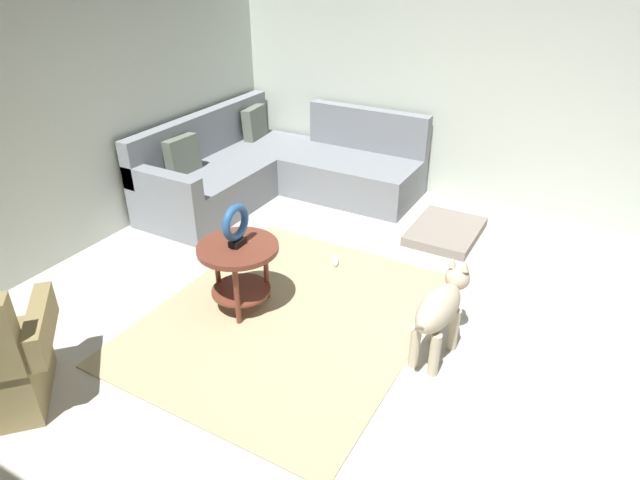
{
  "coord_description": "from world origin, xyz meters",
  "views": [
    {
      "loc": [
        -2.62,
        -1.11,
        2.5
      ],
      "look_at": [
        0.45,
        0.6,
        0.55
      ],
      "focal_mm": 30.68,
      "sensor_mm": 36.0,
      "label": 1
    }
  ],
  "objects_px": {
    "side_table": "(239,260)",
    "dog_bed_mat": "(445,231)",
    "dog_toy_bone": "(335,260)",
    "torus_sculpture": "(236,225)",
    "dog": "(441,308)",
    "sectional_couch": "(275,170)"
  },
  "relations": [
    {
      "from": "side_table",
      "to": "dog_bed_mat",
      "type": "height_order",
      "value": "side_table"
    },
    {
      "from": "dog_toy_bone",
      "to": "torus_sculpture",
      "type": "bearing_deg",
      "value": 159.93
    },
    {
      "from": "dog_bed_mat",
      "to": "dog_toy_bone",
      "type": "height_order",
      "value": "dog_bed_mat"
    },
    {
      "from": "side_table",
      "to": "dog_bed_mat",
      "type": "relative_size",
      "value": 0.75
    },
    {
      "from": "side_table",
      "to": "dog",
      "type": "height_order",
      "value": "dog"
    },
    {
      "from": "torus_sculpture",
      "to": "dog",
      "type": "height_order",
      "value": "torus_sculpture"
    },
    {
      "from": "side_table",
      "to": "torus_sculpture",
      "type": "height_order",
      "value": "torus_sculpture"
    },
    {
      "from": "side_table",
      "to": "dog",
      "type": "xyz_separation_m",
      "value": [
        0.2,
        -1.48,
        -0.04
      ]
    },
    {
      "from": "sectional_couch",
      "to": "side_table",
      "type": "height_order",
      "value": "sectional_couch"
    },
    {
      "from": "torus_sculpture",
      "to": "dog_toy_bone",
      "type": "distance_m",
      "value": 1.19
    },
    {
      "from": "sectional_couch",
      "to": "dog",
      "type": "distance_m",
      "value": 2.94
    },
    {
      "from": "dog_toy_bone",
      "to": "dog",
      "type": "bearing_deg",
      "value": -121.75
    },
    {
      "from": "sectional_couch",
      "to": "side_table",
      "type": "distance_m",
      "value": 2.1
    },
    {
      "from": "sectional_couch",
      "to": "dog_bed_mat",
      "type": "relative_size",
      "value": 2.81
    },
    {
      "from": "torus_sculpture",
      "to": "dog",
      "type": "xyz_separation_m",
      "value": [
        0.2,
        -1.48,
        -0.33
      ]
    },
    {
      "from": "torus_sculpture",
      "to": "dog",
      "type": "relative_size",
      "value": 0.38
    },
    {
      "from": "sectional_couch",
      "to": "dog_toy_bone",
      "type": "xyz_separation_m",
      "value": [
        -0.97,
        -1.26,
        -0.26
      ]
    },
    {
      "from": "dog",
      "to": "dog_toy_bone",
      "type": "height_order",
      "value": "dog"
    },
    {
      "from": "sectional_couch",
      "to": "torus_sculpture",
      "type": "relative_size",
      "value": 6.9
    },
    {
      "from": "side_table",
      "to": "torus_sculpture",
      "type": "relative_size",
      "value": 1.84
    },
    {
      "from": "side_table",
      "to": "torus_sculpture",
      "type": "distance_m",
      "value": 0.29
    },
    {
      "from": "dog_bed_mat",
      "to": "dog_toy_bone",
      "type": "relative_size",
      "value": 4.44
    }
  ]
}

